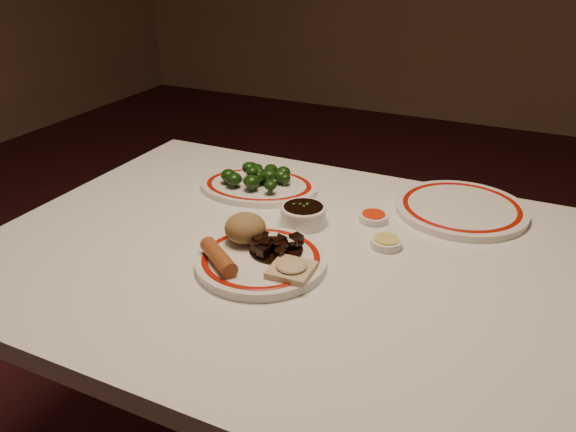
# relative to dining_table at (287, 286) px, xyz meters

# --- Properties ---
(dining_table) EXTENTS (1.20, 0.90, 0.75)m
(dining_table) POSITION_rel_dining_table_xyz_m (0.00, 0.00, 0.00)
(dining_table) COLOR white
(dining_table) RESTS_ON ground
(main_plate) EXTENTS (0.31, 0.31, 0.02)m
(main_plate) POSITION_rel_dining_table_xyz_m (-0.02, -0.08, 0.10)
(main_plate) COLOR white
(main_plate) RESTS_ON dining_table
(rice_mound) EXTENTS (0.08, 0.08, 0.06)m
(rice_mound) POSITION_rel_dining_table_xyz_m (-0.07, -0.04, 0.14)
(rice_mound) COLOR olive
(rice_mound) RESTS_ON main_plate
(spring_roll) EXTENTS (0.11, 0.09, 0.03)m
(spring_roll) POSITION_rel_dining_table_xyz_m (-0.08, -0.14, 0.13)
(spring_roll) COLOR #9D5426
(spring_roll) RESTS_ON main_plate
(fried_wonton) EXTENTS (0.08, 0.08, 0.02)m
(fried_wonton) POSITION_rel_dining_table_xyz_m (0.06, -0.10, 0.12)
(fried_wonton) COLOR #C6AF8B
(fried_wonton) RESTS_ON main_plate
(stirfry_heap) EXTENTS (0.10, 0.10, 0.03)m
(stirfry_heap) POSITION_rel_dining_table_xyz_m (-0.01, -0.05, 0.12)
(stirfry_heap) COLOR black
(stirfry_heap) RESTS_ON main_plate
(broccoli_plate) EXTENTS (0.33, 0.30, 0.02)m
(broccoli_plate) POSITION_rel_dining_table_xyz_m (-0.19, 0.23, 0.10)
(broccoli_plate) COLOR white
(broccoli_plate) RESTS_ON dining_table
(broccoli_pile) EXTENTS (0.16, 0.14, 0.05)m
(broccoli_pile) POSITION_rel_dining_table_xyz_m (-0.19, 0.23, 0.13)
(broccoli_pile) COLOR #23471C
(broccoli_pile) RESTS_ON broccoli_plate
(soy_bowl) EXTENTS (0.10, 0.10, 0.04)m
(soy_bowl) POSITION_rel_dining_table_xyz_m (-0.01, 0.11, 0.11)
(soy_bowl) COLOR white
(soy_bowl) RESTS_ON dining_table
(sweet_sour_dish) EXTENTS (0.06, 0.06, 0.02)m
(sweet_sour_dish) POSITION_rel_dining_table_xyz_m (0.12, 0.19, 0.10)
(sweet_sour_dish) COLOR white
(sweet_sour_dish) RESTS_ON dining_table
(mustard_dish) EXTENTS (0.06, 0.06, 0.02)m
(mustard_dish) POSITION_rel_dining_table_xyz_m (0.18, 0.09, 0.10)
(mustard_dish) COLOR white
(mustard_dish) RESTS_ON dining_table
(far_plate) EXTENTS (0.39, 0.39, 0.02)m
(far_plate) POSITION_rel_dining_table_xyz_m (0.29, 0.31, 0.10)
(far_plate) COLOR white
(far_plate) RESTS_ON dining_table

